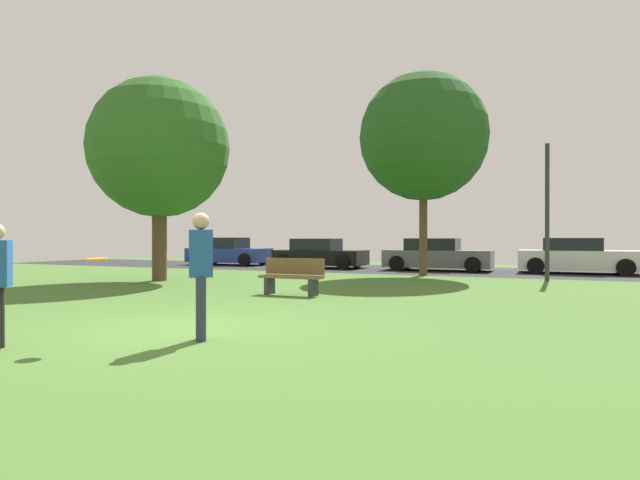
% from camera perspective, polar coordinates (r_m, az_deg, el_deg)
% --- Properties ---
extents(ground_plane, '(44.00, 44.00, 0.00)m').
position_cam_1_polar(ground_plane, '(8.36, -14.43, -9.50)').
color(ground_plane, '#47702D').
extents(road_strip, '(44.00, 6.40, 0.01)m').
position_cam_1_polar(road_strip, '(23.10, 10.82, -3.23)').
color(road_strip, '#28282B').
rests_on(road_strip, ground_plane).
extents(maple_tree_near, '(4.55, 4.55, 6.63)m').
position_cam_1_polar(maple_tree_near, '(18.13, -17.12, 9.53)').
color(maple_tree_near, brown).
rests_on(maple_tree_near, ground_plane).
extents(maple_tree_far, '(4.76, 4.76, 7.54)m').
position_cam_1_polar(maple_tree_far, '(20.17, 11.20, 10.97)').
color(maple_tree_far, brown).
rests_on(maple_tree_far, ground_plane).
extents(person_thrower, '(0.39, 0.37, 1.76)m').
position_cam_1_polar(person_thrower, '(7.40, -12.86, -3.12)').
color(person_thrower, '#2D334C').
rests_on(person_thrower, ground_plane).
extents(frisbee_disc, '(0.29, 0.29, 0.04)m').
position_cam_1_polar(frisbee_disc, '(7.51, -23.17, -1.94)').
color(frisbee_disc, orange).
extents(parked_car_blue, '(4.27, 1.97, 1.41)m').
position_cam_1_polar(parked_car_blue, '(27.40, -10.01, -1.34)').
color(parked_car_blue, '#233893').
rests_on(parked_car_blue, ground_plane).
extents(parked_car_black, '(4.19, 2.05, 1.36)m').
position_cam_1_polar(parked_car_black, '(24.35, -0.05, -1.58)').
color(parked_car_black, black).
rests_on(parked_car_black, ground_plane).
extents(parked_car_grey, '(4.46, 2.02, 1.38)m').
position_cam_1_polar(parked_car_grey, '(22.90, 12.61, -1.68)').
color(parked_car_grey, slate).
rests_on(parked_car_grey, ground_plane).
extents(parked_car_white, '(4.34, 2.12, 1.40)m').
position_cam_1_polar(parked_car_white, '(22.83, 26.20, -1.68)').
color(parked_car_white, white).
rests_on(parked_car_white, ground_plane).
extents(park_bench, '(1.60, 0.45, 0.90)m').
position_cam_1_polar(park_bench, '(12.91, -3.05, -3.96)').
color(park_bench, brown).
rests_on(park_bench, ground_plane).
extents(street_lamp_post, '(0.14, 0.14, 4.50)m').
position_cam_1_polar(street_lamp_post, '(18.71, 23.53, 2.81)').
color(street_lamp_post, '#2D2D33').
rests_on(street_lamp_post, ground_plane).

